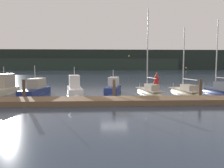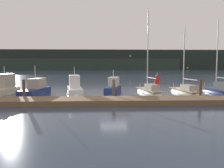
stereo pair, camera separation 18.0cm
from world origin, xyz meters
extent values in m
plane|color=#2D3D51|center=(0.00, 0.00, 0.00)|extent=(400.00, 400.00, 0.00)
cube|color=brown|center=(0.00, -1.58, 0.23)|extent=(40.62, 2.80, 0.45)
cylinder|color=#4C3D2D|center=(-8.28, 0.07, 1.00)|extent=(0.28, 0.28, 1.99)
cylinder|color=#4C3D2D|center=(0.00, 0.07, 0.99)|extent=(0.28, 0.28, 1.98)
cylinder|color=#4C3D2D|center=(8.28, 0.07, 0.98)|extent=(0.28, 0.28, 1.97)
ellipsoid|color=beige|center=(-12.15, 4.85, 0.00)|extent=(2.19, 4.97, 0.96)
cube|color=beige|center=(-12.15, 4.85, 0.36)|extent=(2.00, 4.47, 0.71)
cube|color=#A39984|center=(-12.08, 5.32, 1.51)|extent=(1.32, 2.24, 1.58)
cube|color=black|center=(-11.94, 6.27, 1.74)|extent=(0.93, 0.43, 0.70)
cylinder|color=silver|center=(-12.14, 4.94, 2.72)|extent=(0.07, 0.07, 0.83)
ellipsoid|color=navy|center=(-8.54, 4.24, 0.00)|extent=(2.50, 5.95, 1.20)
cube|color=navy|center=(-8.54, 4.24, 0.34)|extent=(2.29, 5.36, 0.69)
cube|color=#A39984|center=(-8.47, 4.81, 1.24)|extent=(1.53, 2.67, 1.11)
cube|color=black|center=(-8.33, 5.95, 1.41)|extent=(1.10, 0.36, 0.50)
cylinder|color=silver|center=(-8.53, 4.35, 2.51)|extent=(0.07, 0.07, 1.44)
cylinder|color=silver|center=(-8.85, 1.83, 0.99)|extent=(0.04, 0.04, 0.60)
ellipsoid|color=white|center=(-4.21, 4.58, 0.00)|extent=(2.66, 5.94, 1.21)
cube|color=white|center=(-4.21, 4.58, 0.37)|extent=(2.42, 5.36, 0.74)
cube|color=silver|center=(-4.32, 5.15, 1.43)|extent=(1.56, 2.69, 1.38)
cube|color=black|center=(-4.53, 6.28, 1.64)|extent=(1.02, 0.44, 0.62)
cylinder|color=silver|center=(-4.23, 4.69, 2.61)|extent=(0.07, 0.07, 0.98)
cylinder|color=silver|center=(-3.77, 2.21, 1.04)|extent=(0.04, 0.04, 0.60)
ellipsoid|color=navy|center=(0.18, 4.87, 0.00)|extent=(2.46, 5.27, 1.31)
cube|color=navy|center=(0.18, 4.87, 0.42)|extent=(2.25, 4.75, 0.84)
cube|color=silver|center=(0.27, 5.37, 1.36)|extent=(1.45, 2.39, 1.03)
cube|color=black|center=(0.46, 6.37, 1.52)|extent=(0.95, 0.39, 0.47)
cylinder|color=silver|center=(0.19, 4.97, 2.31)|extent=(0.07, 0.07, 0.87)
cylinder|color=silver|center=(-0.22, 2.78, 1.14)|extent=(0.04, 0.04, 0.60)
ellipsoid|color=beige|center=(4.27, 4.50, 0.00)|extent=(2.75, 6.58, 1.25)
cube|color=#A39984|center=(4.27, 4.50, 0.48)|extent=(2.31, 5.52, 0.08)
cube|color=#A39984|center=(4.42, 3.75, 0.84)|extent=(1.31, 2.19, 0.64)
cylinder|color=silver|center=(4.18, 5.01, 5.08)|extent=(0.12, 0.12, 9.21)
cylinder|color=silver|center=(4.40, 3.83, 1.86)|extent=(0.53, 2.36, 0.09)
cylinder|color=silver|center=(3.72, 7.39, 0.73)|extent=(0.04, 0.04, 0.50)
ellipsoid|color=beige|center=(8.43, 4.22, 0.00)|extent=(2.69, 6.52, 1.37)
cube|color=#A39984|center=(8.43, 4.22, 0.47)|extent=(2.26, 5.48, 0.08)
cube|color=#A39984|center=(8.54, 3.47, 0.81)|extent=(1.35, 2.16, 0.59)
cylinder|color=silver|center=(8.35, 4.72, 4.02)|extent=(0.12, 0.12, 7.09)
cylinder|color=silver|center=(8.56, 3.31, 1.71)|extent=(0.51, 2.84, 0.09)
cylinder|color=silver|center=(8.00, 7.10, 0.72)|extent=(0.04, 0.04, 0.50)
ellipsoid|color=navy|center=(12.15, 3.93, 0.00)|extent=(2.39, 6.16, 1.43)
cube|color=#333842|center=(12.15, 3.93, 0.54)|extent=(2.01, 5.17, 0.08)
cube|color=#333842|center=(12.24, 3.22, 1.00)|extent=(1.22, 2.03, 0.85)
cylinder|color=silver|center=(12.09, 4.40, 4.47)|extent=(0.12, 0.12, 7.86)
cylinder|color=silver|center=(12.23, 3.31, 1.87)|extent=(0.37, 2.20, 0.09)
cylinder|color=silver|center=(11.80, 6.66, 0.79)|extent=(0.04, 0.04, 0.50)
cylinder|color=red|center=(8.91, 19.06, 0.08)|extent=(1.13, 1.13, 0.16)
cylinder|color=red|center=(8.91, 19.06, 0.70)|extent=(0.75, 0.75, 1.07)
cone|color=red|center=(8.91, 19.06, 1.48)|extent=(0.53, 0.53, 0.50)
sphere|color=#F9EAB7|center=(8.91, 19.06, 1.78)|extent=(0.16, 0.16, 0.16)
cube|color=#1E2823|center=(0.00, 121.65, 6.24)|extent=(240.00, 16.00, 12.48)
cube|color=#26332C|center=(-27.51, 111.65, 3.42)|extent=(144.00, 10.00, 6.84)
cube|color=#F4DB8C|center=(-23.94, 113.60, 1.46)|extent=(0.80, 0.10, 0.80)
cube|color=#F4DB8C|center=(-50.54, 113.60, 4.22)|extent=(0.80, 0.10, 0.80)
cube|color=#F4DB8C|center=(34.03, 113.60, 3.13)|extent=(0.80, 0.10, 0.80)
cube|color=#F4DB8C|center=(-2.89, 113.60, 2.25)|extent=(0.80, 0.10, 0.80)
cube|color=#F4DB8C|center=(-54.41, 113.60, 2.72)|extent=(0.80, 0.10, 0.80)
cube|color=#F4DB8C|center=(21.41, 113.60, 3.00)|extent=(0.80, 0.10, 0.80)
cube|color=#F4DB8C|center=(10.77, 113.60, 5.66)|extent=(0.80, 0.10, 0.80)
cube|color=#F4DB8C|center=(16.02, 113.60, 8.62)|extent=(0.80, 0.10, 0.80)
cube|color=#F4DB8C|center=(-18.40, 113.60, 2.30)|extent=(0.80, 0.10, 0.80)
cube|color=#F4DB8C|center=(-59.20, 113.60, 6.01)|extent=(0.80, 0.10, 0.80)
cube|color=#F4DB8C|center=(28.17, 113.60, 4.97)|extent=(0.80, 0.10, 0.80)
cube|color=#F4DB8C|center=(51.91, 113.60, 1.37)|extent=(0.80, 0.10, 0.80)
cube|color=#F4DB8C|center=(35.31, 113.60, 5.56)|extent=(0.80, 0.10, 0.80)
cube|color=#F4DB8C|center=(-13.77, 113.60, 6.40)|extent=(0.80, 0.10, 0.80)
camera|label=1|loc=(-1.23, -20.18, 3.35)|focal=35.00mm
camera|label=2|loc=(-1.05, -20.19, 3.35)|focal=35.00mm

